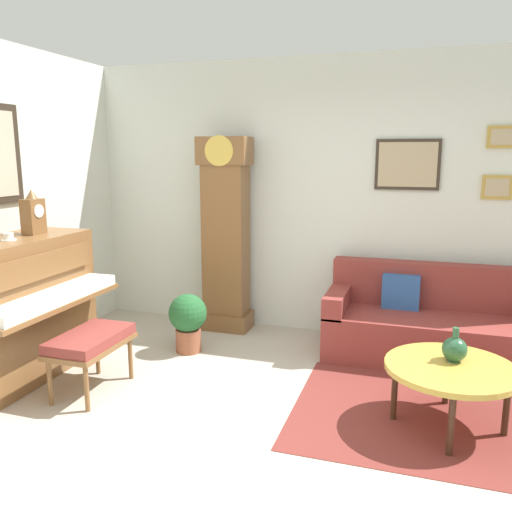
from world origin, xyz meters
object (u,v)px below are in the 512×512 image
Objects in this scene: couch at (432,325)px; grandfather_clock at (226,240)px; green_jug at (455,349)px; potted_plant at (188,319)px; piano at (14,310)px; mantel_clock at (33,214)px; teacup at (9,238)px; piano_bench at (91,342)px; coffee_table at (451,370)px.

grandfather_clock is at bearing 174.55° from couch.
potted_plant is at bearing 164.37° from green_jug.
grandfather_clock is (1.20, 1.73, 0.37)m from piano.
grandfather_clock is at bearing 49.84° from mantel_clock.
mantel_clock is at bearing -130.16° from grandfather_clock.
potted_plant is (1.05, 1.01, -0.88)m from teacup.
potted_plant is at bearing 43.75° from teacup.
green_jug is 2.41m from potted_plant.
teacup is (0.04, -0.34, -0.15)m from mantel_clock.
green_jug is at bearing -15.63° from potted_plant.
grandfather_clock is at bearing 56.57° from teacup.
grandfather_clock reaches higher than mantel_clock.
piano_bench is 6.03× the size of teacup.
grandfather_clock reaches higher than coffee_table.
piano_bench is at bearing -148.76° from couch.
teacup is (0.04, -0.02, 0.61)m from piano.
grandfather_clock is (0.46, 1.75, 0.56)m from piano_bench.
grandfather_clock reaches higher than potted_plant.
piano_bench is at bearing -1.33° from piano.
green_jug reaches higher than potted_plant.
mantel_clock reaches higher than green_jug.
potted_plant is (-2.19, -0.54, 0.01)m from couch.
couch is 1.22m from green_jug.
couch reaches higher than potted_plant.
piano is 0.76m from piano_bench.
coffee_table is (2.65, 0.27, 0.01)m from piano_bench.
coffee_table is at bearing -1.05° from mantel_clock.
couch is at bearing 20.33° from mantel_clock.
green_jug is at bearing 6.14° from teacup.
couch is 3.71m from teacup.
grandfather_clock is 2.20m from couch.
teacup reaches higher than piano.
coffee_table is at bearing -17.76° from potted_plant.
coffee_table is (0.10, -1.28, 0.11)m from couch.
mantel_clock is at bearing -179.57° from green_jug.
green_jug is at bearing 78.08° from coffee_table.
mantel_clock is 1.58× the size of green_jug.
piano is 1.50m from potted_plant.
piano_bench is 2.92× the size of green_jug.
grandfather_clock reaches higher than piano_bench.
green_jug is at bearing -84.27° from couch.
piano is 2.06× the size of piano_bench.
piano reaches higher than coffee_table.
coffee_table is at bearing -85.48° from couch.
coffee_table is 3.67× the size of green_jug.
piano_bench is at bearing 0.47° from teacup.
coffee_table is 2.41m from potted_plant.
couch is (2.55, 1.55, -0.09)m from piano_bench.
green_jug is (2.67, 0.36, 0.13)m from piano_bench.
piano_bench is 1.84× the size of mantel_clock.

